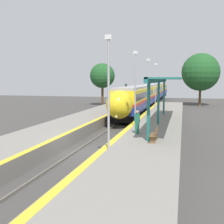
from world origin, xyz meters
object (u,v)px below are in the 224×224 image
(person_waiting, at_px, (137,122))
(lamppost_far, at_px, (148,83))
(platform_bench, at_px, (155,134))
(railway_signal, at_px, (126,95))
(lamppost_near, at_px, (109,86))
(train, at_px, (151,93))
(lamppost_mid, at_px, (135,84))
(lamppost_farthest, at_px, (156,82))

(person_waiting, distance_m, lamppost_far, 12.45)
(platform_bench, bearing_deg, railway_signal, 105.93)
(person_waiting, xyz_separation_m, lamppost_near, (-0.75, -5.06, 2.62))
(railway_signal, distance_m, lamppost_far, 9.45)
(train, distance_m, lamppost_mid, 32.36)
(lamppost_farthest, bearing_deg, train, 98.52)
(lamppost_farthest, bearing_deg, lamppost_near, -90.00)
(railway_signal, xyz_separation_m, lamppost_mid, (4.22, -16.84, 1.89))
(lamppost_far, bearing_deg, railway_signal, 117.13)
(lamppost_far, bearing_deg, person_waiting, -86.45)
(lamppost_far, bearing_deg, lamppost_near, -90.00)
(train, bearing_deg, lamppost_farthest, -81.48)
(railway_signal, bearing_deg, lamppost_farthest, 4.81)
(platform_bench, xyz_separation_m, lamppost_mid, (-2.25, 5.83, 3.01))
(train, distance_m, person_waiting, 35.88)
(railway_signal, bearing_deg, platform_bench, -74.07)
(lamppost_mid, height_order, lamppost_farthest, same)
(platform_bench, height_order, lamppost_mid, lamppost_mid)
(lamppost_near, distance_m, lamppost_mid, 8.60)
(railway_signal, xyz_separation_m, lamppost_farthest, (4.22, 0.36, 1.89))
(train, height_order, railway_signal, railway_signal)
(person_waiting, xyz_separation_m, lamppost_far, (-0.75, 12.14, 2.62))
(lamppost_near, xyz_separation_m, lamppost_far, (0.00, 17.20, 0.00))
(lamppost_near, height_order, lamppost_far, same)
(platform_bench, xyz_separation_m, lamppost_farthest, (-2.25, 23.03, 3.01))
(platform_bench, relative_size, lamppost_farthest, 0.25)
(lamppost_near, bearing_deg, lamppost_far, 90.00)
(railway_signal, bearing_deg, lamppost_mid, -75.92)
(train, xyz_separation_m, lamppost_far, (2.25, -23.61, 2.21))
(platform_bench, relative_size, railway_signal, 0.36)
(person_waiting, bearing_deg, train, 94.80)
(platform_bench, bearing_deg, lamppost_farthest, 95.58)
(train, bearing_deg, person_waiting, -85.20)
(train, distance_m, lamppost_farthest, 15.34)
(train, bearing_deg, platform_bench, -83.26)
(lamppost_near, height_order, lamppost_mid, same)
(lamppost_far, distance_m, lamppost_farthest, 8.60)
(lamppost_mid, relative_size, lamppost_farthest, 1.00)
(person_waiting, distance_m, railway_signal, 21.00)
(lamppost_near, bearing_deg, person_waiting, 81.52)
(platform_bench, xyz_separation_m, railway_signal, (-6.47, 22.67, 1.12))
(train, height_order, lamppost_mid, lamppost_mid)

